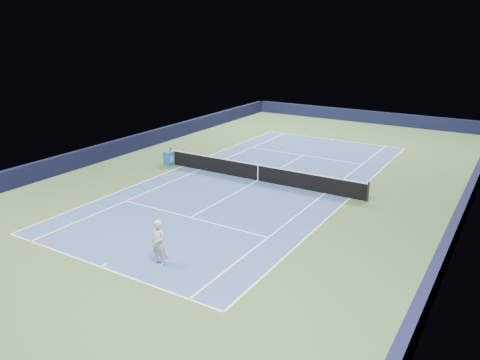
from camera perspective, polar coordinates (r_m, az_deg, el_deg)
The scene contains 19 objects.
ground at distance 26.98m, azimuth 2.19°, elevation -0.08°, with size 40.00×40.00×0.00m, color #34532D.
wall_far at distance 44.69m, azimuth 14.91°, elevation 7.50°, with size 22.00×0.35×1.10m, color black.
wall_right at distance 23.78m, azimuth 25.59°, elevation -3.14°, with size 0.35×40.00×1.10m, color black.
wall_left at distance 33.27m, azimuth -14.29°, elevation 3.93°, with size 0.35×40.00×1.10m, color black.
court_surface at distance 26.98m, azimuth 2.19°, elevation -0.07°, with size 10.97×23.77×0.01m, color #2C4A7D.
baseline_far at distance 37.42m, azimuth 11.21°, elevation 4.87°, with size 10.97×0.08×0.00m, color white.
baseline_near at distance 18.40m, azimuth -16.64°, elevation -10.12°, with size 10.97×0.08×0.00m, color white.
sideline_doubles_right at distance 24.92m, azimuth 13.25°, elevation -2.15°, with size 0.08×23.77×0.00m, color white.
sideline_doubles_left at distance 29.92m, azimuth -7.00°, elevation 1.69°, with size 0.08×23.77×0.00m, color white.
sideline_singles_right at distance 25.34m, azimuth 10.32°, elevation -1.60°, with size 0.08×23.77×0.00m, color white.
sideline_singles_left at distance 29.12m, azimuth -4.88°, elevation 1.29°, with size 0.08×23.77×0.00m, color white.
service_line_far at distance 32.48m, azimuth 7.76°, elevation 3.00°, with size 8.23×0.08×0.00m, color white.
service_line_near at distance 21.98m, azimuth -6.07°, elevation -4.57°, with size 8.23×0.08×0.00m, color white.
center_service_line at distance 26.98m, azimuth 2.19°, elevation -0.06°, with size 0.08×12.80×0.00m, color white.
center_mark_far at distance 37.28m, azimuth 11.13°, elevation 4.83°, with size 0.08×0.30×0.00m, color white.
center_mark_near at distance 18.48m, azimuth -16.29°, elevation -9.94°, with size 0.08×0.30×0.00m, color white.
tennis_net at distance 26.83m, azimuth 2.20°, elevation 0.95°, with size 12.90×0.10×1.07m.
sponsor_cube at distance 30.18m, azimuth -8.66°, elevation 2.63°, with size 0.62×0.58×0.90m.
tennis_player at distance 17.70m, azimuth -9.91°, elevation -7.58°, with size 0.80×1.25×2.50m.
Camera 1 is at (12.49, -22.33, 8.56)m, focal length 35.00 mm.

